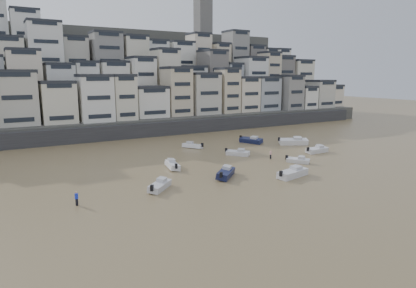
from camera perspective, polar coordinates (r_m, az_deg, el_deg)
ground at (r=37.82m, az=17.49°, el=-13.99°), size 400.00×400.00×0.00m
harbor_wall at (r=95.77m, az=-7.91°, el=2.29°), size 140.00×3.00×3.50m
hillside at (r=133.89m, az=-12.78°, el=9.31°), size 141.04×66.00×50.00m
boat_a at (r=58.23m, az=12.91°, el=-4.15°), size 6.66×3.41×1.74m
boat_b at (r=67.67m, az=13.69°, el=-2.37°), size 3.53×4.41×1.18m
boat_c at (r=56.83m, az=2.75°, el=-4.31°), size 5.64×5.45×1.61m
boat_d at (r=77.43m, az=16.44°, el=-0.76°), size 5.59×2.01×1.51m
boat_e at (r=71.96m, az=4.60°, el=-1.26°), size 4.30×4.93×1.35m
boat_f at (r=62.40m, az=-5.50°, el=-3.07°), size 2.74×5.57×1.46m
boat_g at (r=84.92m, az=13.00°, el=0.51°), size 7.08×5.32×1.87m
boat_h at (r=79.24m, az=-2.39°, el=-0.13°), size 4.04×5.01×1.34m
boat_i at (r=85.35m, az=6.63°, el=0.67°), size 4.05×6.21×1.61m
boat_j at (r=51.22m, az=-7.43°, el=-6.17°), size 5.02×4.85×1.43m
person_blue at (r=47.47m, az=-19.57°, el=-7.89°), size 0.44×0.44×1.74m
person_pink at (r=69.76m, az=9.61°, el=-1.59°), size 0.44×0.44×1.74m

